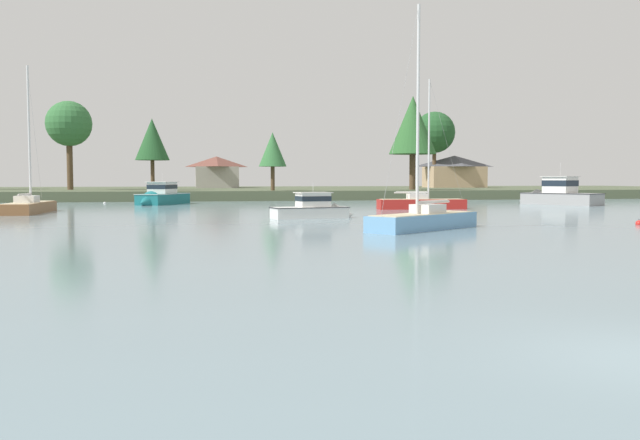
% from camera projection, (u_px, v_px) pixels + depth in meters
% --- Properties ---
extents(far_shore_bank, '(173.19, 53.28, 1.33)m').
position_uv_depth(far_shore_bank, '(236.00, 192.00, 114.32)').
color(far_shore_bank, '#4C563D').
rests_on(far_shore_bank, ground).
extents(sailboat_red, '(8.65, 2.62, 13.23)m').
position_uv_depth(sailboat_red, '(421.00, 206.00, 65.47)').
color(sailboat_red, '#B2231E').
rests_on(sailboat_red, ground).
extents(sailboat_skyblue, '(8.17, 6.94, 13.43)m').
position_uv_depth(sailboat_skyblue, '(424.00, 225.00, 39.13)').
color(sailboat_skyblue, '#669ECC').
rests_on(sailboat_skyblue, ground).
extents(cruiser_teal, '(6.50, 9.54, 4.63)m').
position_uv_depth(cruiser_teal, '(160.00, 199.00, 76.98)').
color(cruiser_teal, '#196B70').
rests_on(cruiser_teal, ground).
extents(cruiser_grey, '(7.37, 10.26, 5.91)m').
position_uv_depth(cruiser_grey, '(554.00, 198.00, 76.88)').
color(cruiser_grey, gray).
rests_on(cruiser_grey, ground).
extents(sailboat_wood, '(2.86, 9.72, 13.38)m').
position_uv_depth(sailboat_wood, '(29.00, 210.00, 58.06)').
color(sailboat_wood, brown).
rests_on(sailboat_wood, ground).
extents(cruiser_white, '(6.72, 3.12, 3.43)m').
position_uv_depth(cruiser_white, '(317.00, 212.00, 50.60)').
color(cruiser_white, white).
rests_on(cruiser_white, ground).
extents(mooring_buoy_red, '(0.44, 0.44, 0.49)m').
position_uv_depth(mooring_buoy_red, '(639.00, 224.00, 43.11)').
color(mooring_buoy_red, red).
rests_on(mooring_buoy_red, ground).
extents(mooring_buoy_white, '(0.33, 0.33, 0.38)m').
position_uv_depth(mooring_buoy_white, '(105.00, 203.00, 79.46)').
color(mooring_buoy_white, white).
rests_on(mooring_buoy_white, ground).
extents(shore_tree_inland_a, '(7.49, 7.49, 13.79)m').
position_uv_depth(shore_tree_inland_a, '(434.00, 133.00, 121.94)').
color(shore_tree_inland_a, brown).
rests_on(shore_tree_inland_a, far_shore_bank).
extents(shore_tree_right, '(6.62, 6.62, 13.02)m').
position_uv_depth(shore_tree_right, '(69.00, 124.00, 98.47)').
color(shore_tree_right, brown).
rests_on(shore_tree_right, far_shore_bank).
extents(shore_tree_inland_c, '(4.78, 4.78, 10.09)m').
position_uv_depth(shore_tree_inland_c, '(152.00, 140.00, 94.47)').
color(shore_tree_inland_c, brown).
rests_on(shore_tree_inland_c, far_shore_bank).
extents(shore_tree_center_right, '(7.02, 7.02, 13.87)m').
position_uv_depth(shore_tree_center_right, '(413.00, 126.00, 99.44)').
color(shore_tree_center_right, brown).
rests_on(shore_tree_center_right, far_shore_bank).
extents(shore_tree_far_left, '(3.84, 3.84, 8.00)m').
position_uv_depth(shore_tree_far_left, '(273.00, 150.00, 92.24)').
color(shore_tree_far_left, brown).
rests_on(shore_tree_far_left, far_shore_bank).
extents(cottage_eastern, '(8.02, 10.07, 5.64)m').
position_uv_depth(cottage_eastern, '(217.00, 172.00, 121.14)').
color(cottage_eastern, '#9E998E').
rests_on(cottage_eastern, far_shore_bank).
extents(cottage_hillside, '(11.15, 6.81, 5.88)m').
position_uv_depth(cottage_hillside, '(454.00, 171.00, 124.19)').
color(cottage_hillside, tan).
rests_on(cottage_hillside, far_shore_bank).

